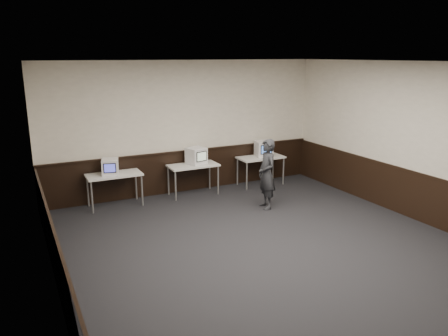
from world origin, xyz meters
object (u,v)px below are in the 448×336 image
object	(u,v)px
emac_left	(110,167)
person	(267,174)
desk_right	(261,159)
emac_center	(196,156)
emac_right	(264,149)
desk_center	(193,167)
desk_left	(114,177)

from	to	relation	value
emac_left	person	world-z (taller)	person
desk_right	emac_center	size ratio (longest dim) A/B	2.37
desk_right	emac_left	distance (m)	3.88
emac_center	emac_right	size ratio (longest dim) A/B	1.01
desk_center	emac_right	size ratio (longest dim) A/B	2.39
desk_left	desk_right	xyz separation A→B (m)	(3.80, 0.00, 0.00)
desk_center	emac_center	bearing A→B (deg)	20.21
emac_left	emac_right	bearing A→B (deg)	15.29
desk_left	emac_center	distance (m)	2.02
emac_right	person	bearing A→B (deg)	-106.90
emac_right	desk_center	bearing A→B (deg)	-167.33
desk_left	emac_right	bearing A→B (deg)	0.16
desk_left	person	bearing A→B (deg)	-28.30
emac_left	person	bearing A→B (deg)	-12.56
desk_right	emac_center	bearing A→B (deg)	178.77
emac_center	person	xyz separation A→B (m)	(0.98, -1.64, -0.17)
person	emac_center	bearing A→B (deg)	-141.75
desk_center	desk_right	xyz separation A→B (m)	(1.90, 0.00, 0.00)
desk_right	emac_center	world-z (taller)	emac_center
emac_left	desk_left	bearing A→B (deg)	32.31
emac_center	desk_left	bearing A→B (deg)	166.94
desk_left	emac_center	world-z (taller)	emac_center
emac_left	emac_right	distance (m)	3.97
desk_right	emac_right	world-z (taller)	emac_right
desk_left	desk_center	distance (m)	1.90
desk_center	desk_left	bearing A→B (deg)	180.00
desk_left	desk_center	bearing A→B (deg)	0.00
desk_right	emac_left	bearing A→B (deg)	-179.64
desk_center	person	distance (m)	1.94
desk_right	emac_center	xyz separation A→B (m)	(-1.79, 0.04, 0.27)
desk_center	emac_left	distance (m)	1.99
emac_right	emac_left	bearing A→B (deg)	-167.14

